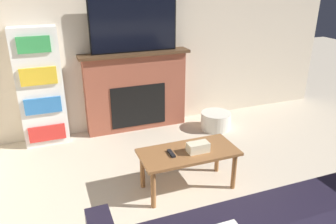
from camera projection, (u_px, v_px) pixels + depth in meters
wall_back at (125, 35)px, 4.51m from camera, size 6.68×0.06×2.70m
fireplace at (136, 91)px, 4.71m from camera, size 1.55×0.28×1.14m
tv at (134, 24)px, 4.33m from camera, size 1.19×0.03×0.74m
coffee_table at (188, 156)px, 3.37m from camera, size 1.01×0.48×0.44m
tissue_box at (198, 147)px, 3.31m from camera, size 0.22×0.12×0.10m
remote_control at (171, 153)px, 3.27m from camera, size 0.04×0.15×0.02m
bookshelf at (41, 88)px, 4.19m from camera, size 0.56×0.29×1.54m
storage_basket at (216, 121)px, 4.84m from camera, size 0.44×0.44×0.25m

